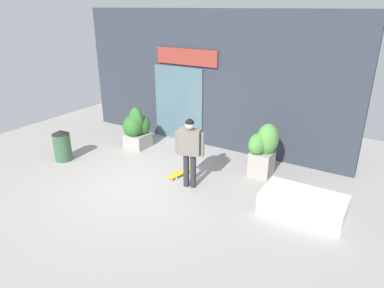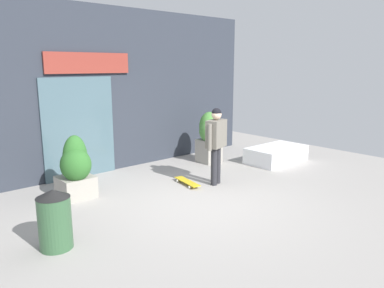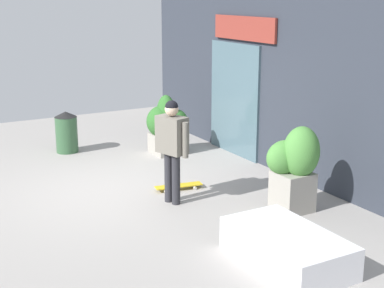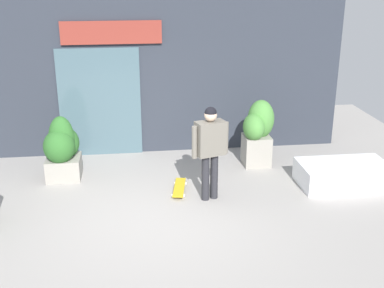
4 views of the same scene
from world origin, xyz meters
TOP-DOWN VIEW (x-y plane):
  - ground_plane at (0.00, 0.00)m, footprint 12.00×12.00m
  - building_facade at (-0.03, 3.05)m, footprint 8.24×0.31m
  - skateboarder at (1.00, 0.54)m, footprint 0.63×0.39m
  - skateboard at (0.52, 0.90)m, footprint 0.32×0.81m
  - planter_box_left at (-1.53, 1.72)m, footprint 0.62×0.82m
  - planter_box_right at (2.16, 1.95)m, footprint 0.64×0.73m
  - trash_bin at (-2.62, 0.00)m, footprint 0.45×0.45m
  - snow_ledge at (3.47, 0.80)m, footprint 1.59×0.90m

SIDE VIEW (x-z plane):
  - ground_plane at x=0.00m, z-range 0.00..0.00m
  - skateboard at x=0.52m, z-range 0.02..0.10m
  - snow_ledge at x=3.47m, z-range 0.00..0.40m
  - trash_bin at x=-2.62m, z-range 0.00..0.84m
  - planter_box_left at x=-1.53m, z-range -0.03..1.17m
  - planter_box_right at x=2.16m, z-range 0.05..1.34m
  - skateboarder at x=1.00m, z-range 0.18..1.79m
  - building_facade at x=-0.03m, z-range -0.02..3.74m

